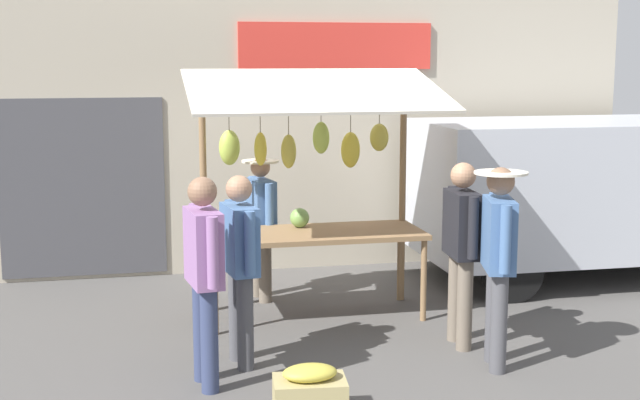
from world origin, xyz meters
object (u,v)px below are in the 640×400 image
at_px(market_stall, 311,165).
at_px(produce_crate_near, 310,392).
at_px(shopper_in_grey_tee, 240,257).
at_px(parked_van, 590,184).
at_px(shopper_in_striped_shirt, 498,249).
at_px(shopper_with_shopping_bag, 462,240).
at_px(vendor_with_sunhat, 261,217).
at_px(shopper_with_ponytail, 204,266).

height_order(market_stall, produce_crate_near, market_stall).
height_order(shopper_in_grey_tee, parked_van, parked_van).
distance_m(shopper_in_striped_shirt, shopper_with_shopping_bag, 0.61).
bearing_deg(vendor_with_sunhat, shopper_in_grey_tee, -22.67).
xyz_separation_m(shopper_in_striped_shirt, parked_van, (-2.35, -2.68, 0.10)).
relative_size(shopper_in_grey_tee, shopper_with_ponytail, 0.97).
distance_m(vendor_with_sunhat, parked_van, 3.98).
xyz_separation_m(shopper_in_grey_tee, parked_van, (-4.46, -2.16, 0.17)).
xyz_separation_m(shopper_in_striped_shirt, produce_crate_near, (1.75, 0.67, -0.85)).
bearing_deg(shopper_with_shopping_bag, shopper_with_ponytail, 106.56).
bearing_deg(parked_van, market_stall, 13.53).
relative_size(vendor_with_sunhat, shopper_with_shopping_bag, 0.92).
xyz_separation_m(shopper_with_ponytail, shopper_in_striped_shirt, (-2.45, 0.08, 0.03)).
relative_size(shopper_in_striped_shirt, shopper_with_shopping_bag, 1.02).
bearing_deg(market_stall, vendor_with_sunhat, -59.24).
relative_size(shopper_in_grey_tee, shopper_in_striped_shirt, 0.96).
bearing_deg(shopper_with_shopping_bag, market_stall, 46.29).
distance_m(shopper_in_grey_tee, parked_van, 4.96).
height_order(shopper_with_ponytail, shopper_in_striped_shirt, shopper_in_striped_shirt).
distance_m(shopper_with_ponytail, shopper_in_striped_shirt, 2.45).
bearing_deg(vendor_with_sunhat, market_stall, 21.61).
height_order(vendor_with_sunhat, shopper_in_striped_shirt, shopper_in_striped_shirt).
bearing_deg(shopper_in_striped_shirt, shopper_with_shopping_bag, 22.98).
height_order(vendor_with_sunhat, parked_van, parked_van).
bearing_deg(shopper_in_grey_tee, parked_van, -72.62).
bearing_deg(shopper_with_ponytail, parked_van, -69.21).
relative_size(shopper_with_shopping_bag, parked_van, 0.38).
bearing_deg(shopper_in_striped_shirt, vendor_with_sunhat, 47.38).
relative_size(market_stall, produce_crate_near, 4.37).
distance_m(shopper_with_shopping_bag, produce_crate_near, 2.25).
bearing_deg(shopper_in_striped_shirt, shopper_in_grey_tee, 90.77).
bearing_deg(shopper_in_grey_tee, shopper_in_striped_shirt, -112.42).
relative_size(parked_van, produce_crate_near, 7.71).
height_order(shopper_with_ponytail, produce_crate_near, shopper_with_ponytail).
xyz_separation_m(market_stall, parked_van, (-3.56, -0.84, -0.43)).
distance_m(shopper_with_shopping_bag, parked_van, 3.21).
xyz_separation_m(vendor_with_sunhat, shopper_in_grey_tee, (0.48, 2.01, 0.04)).
distance_m(shopper_with_ponytail, shopper_with_shopping_bag, 2.42).
height_order(vendor_with_sunhat, shopper_in_grey_tee, shopper_in_grey_tee).
height_order(vendor_with_sunhat, produce_crate_near, vendor_with_sunhat).
xyz_separation_m(shopper_with_ponytail, produce_crate_near, (-0.69, 0.75, -0.82)).
height_order(market_stall, parked_van, market_stall).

